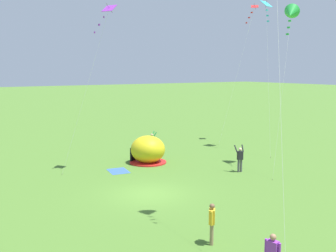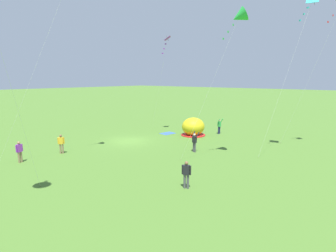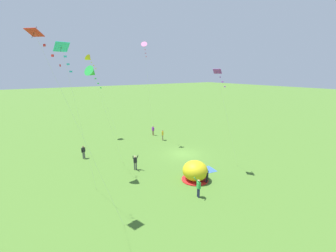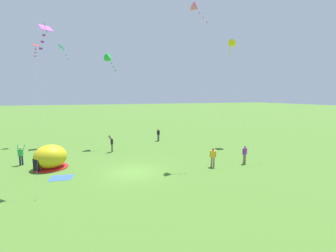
{
  "view_description": "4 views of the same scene",
  "coord_description": "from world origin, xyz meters",
  "px_view_note": "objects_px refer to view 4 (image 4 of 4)",
  "views": [
    {
      "loc": [
        18.98,
        -10.8,
        7.12
      ],
      "look_at": [
        1.05,
        0.61,
        4.03
      ],
      "focal_mm": 42.0,
      "sensor_mm": 36.0,
      "label": 1
    },
    {
      "loc": [
        18.37,
        20.52,
        6.62
      ],
      "look_at": [
        -0.92,
        4.59,
        2.03
      ],
      "focal_mm": 28.0,
      "sensor_mm": 36.0,
      "label": 2
    },
    {
      "loc": [
        -22.98,
        18.16,
        11.16
      ],
      "look_at": [
        1.84,
        1.36,
        3.82
      ],
      "focal_mm": 24.0,
      "sensor_mm": 36.0,
      "label": 3
    },
    {
      "loc": [
        -3.68,
        -18.12,
        6.43
      ],
      "look_at": [
        3.8,
        1.79,
        3.53
      ],
      "focal_mm": 24.0,
      "sensor_mm": 36.0,
      "label": 4
    }
  ],
  "objects_px": {
    "kite_pink": "(196,8)",
    "kite_green": "(109,59)",
    "person_strolling": "(245,153)",
    "kite_red": "(36,50)",
    "kite_yellow": "(231,44)",
    "popup_tent": "(50,157)",
    "kite_cyan": "(62,50)",
    "person_flying_kite": "(112,143)",
    "person_arms_raised": "(21,155)",
    "kite_purple": "(45,33)",
    "person_center_field": "(158,134)",
    "person_watching_sky": "(213,156)"
  },
  "relations": [
    {
      "from": "popup_tent",
      "to": "kite_red",
      "type": "bearing_deg",
      "value": 101.21
    },
    {
      "from": "kite_pink",
      "to": "kite_green",
      "type": "height_order",
      "value": "kite_pink"
    },
    {
      "from": "kite_purple",
      "to": "person_watching_sky",
      "type": "bearing_deg",
      "value": -5.63
    },
    {
      "from": "person_watching_sky",
      "to": "kite_yellow",
      "type": "xyz_separation_m",
      "value": [
        7.89,
        8.79,
        12.13
      ]
    },
    {
      "from": "popup_tent",
      "to": "kite_yellow",
      "type": "distance_m",
      "value": 25.08
    },
    {
      "from": "kite_purple",
      "to": "kite_green",
      "type": "xyz_separation_m",
      "value": [
        5.63,
        11.54,
        0.28
      ]
    },
    {
      "from": "person_watching_sky",
      "to": "person_center_field",
      "type": "relative_size",
      "value": 1.0
    },
    {
      "from": "kite_yellow",
      "to": "kite_pink",
      "type": "distance_m",
      "value": 10.08
    },
    {
      "from": "person_center_field",
      "to": "person_arms_raised",
      "type": "bearing_deg",
      "value": -158.12
    },
    {
      "from": "person_center_field",
      "to": "kite_purple",
      "type": "height_order",
      "value": "kite_purple"
    },
    {
      "from": "person_arms_raised",
      "to": "person_strolling",
      "type": "xyz_separation_m",
      "value": [
        19.8,
        -6.86,
        -0.03
      ]
    },
    {
      "from": "person_arms_raised",
      "to": "kite_yellow",
      "type": "distance_m",
      "value": 27.22
    },
    {
      "from": "popup_tent",
      "to": "kite_cyan",
      "type": "distance_m",
      "value": 16.1
    },
    {
      "from": "popup_tent",
      "to": "kite_cyan",
      "type": "bearing_deg",
      "value": 86.33
    },
    {
      "from": "popup_tent",
      "to": "person_center_field",
      "type": "xyz_separation_m",
      "value": [
        12.76,
        8.15,
        -0.03
      ]
    },
    {
      "from": "person_arms_raised",
      "to": "person_strolling",
      "type": "distance_m",
      "value": 20.96
    },
    {
      "from": "person_watching_sky",
      "to": "kite_red",
      "type": "relative_size",
      "value": 0.13
    },
    {
      "from": "kite_yellow",
      "to": "kite_green",
      "type": "xyz_separation_m",
      "value": [
        -15.29,
        4.04,
        -2.1
      ]
    },
    {
      "from": "person_arms_raised",
      "to": "person_strolling",
      "type": "bearing_deg",
      "value": -19.12
    },
    {
      "from": "popup_tent",
      "to": "kite_purple",
      "type": "bearing_deg",
      "value": -78.78
    },
    {
      "from": "popup_tent",
      "to": "person_center_field",
      "type": "distance_m",
      "value": 15.14
    },
    {
      "from": "person_strolling",
      "to": "kite_green",
      "type": "height_order",
      "value": "kite_green"
    },
    {
      "from": "kite_green",
      "to": "popup_tent",
      "type": "bearing_deg",
      "value": -128.08
    },
    {
      "from": "person_center_field",
      "to": "kite_pink",
      "type": "distance_m",
      "value": 16.82
    },
    {
      "from": "person_strolling",
      "to": "person_center_field",
      "type": "xyz_separation_m",
      "value": [
        -4.35,
        13.07,
        0.0
      ]
    },
    {
      "from": "popup_tent",
      "to": "kite_purple",
      "type": "relative_size",
      "value": 0.25
    },
    {
      "from": "kite_red",
      "to": "kite_green",
      "type": "bearing_deg",
      "value": -29.0
    },
    {
      "from": "kite_yellow",
      "to": "kite_pink",
      "type": "height_order",
      "value": "kite_pink"
    },
    {
      "from": "person_watching_sky",
      "to": "kite_yellow",
      "type": "height_order",
      "value": "kite_yellow"
    },
    {
      "from": "person_flying_kite",
      "to": "kite_purple",
      "type": "relative_size",
      "value": 0.17
    },
    {
      "from": "person_arms_raised",
      "to": "kite_cyan",
      "type": "relative_size",
      "value": 0.14
    },
    {
      "from": "person_center_field",
      "to": "kite_cyan",
      "type": "relative_size",
      "value": 0.13
    },
    {
      "from": "kite_red",
      "to": "kite_purple",
      "type": "bearing_deg",
      "value": -78.79
    },
    {
      "from": "kite_red",
      "to": "popup_tent",
      "type": "bearing_deg",
      "value": -78.79
    },
    {
      "from": "kite_red",
      "to": "kite_green",
      "type": "relative_size",
      "value": 1.14
    },
    {
      "from": "person_flying_kite",
      "to": "kite_green",
      "type": "height_order",
      "value": "kite_green"
    },
    {
      "from": "person_flying_kite",
      "to": "kite_cyan",
      "type": "relative_size",
      "value": 0.14
    },
    {
      "from": "person_strolling",
      "to": "kite_pink",
      "type": "relative_size",
      "value": 0.11
    },
    {
      "from": "person_center_field",
      "to": "person_flying_kite",
      "type": "xyz_separation_m",
      "value": [
        -6.95,
        -4.07,
        0.03
      ]
    },
    {
      "from": "person_center_field",
      "to": "kite_red",
      "type": "height_order",
      "value": "kite_red"
    },
    {
      "from": "kite_cyan",
      "to": "kite_green",
      "type": "height_order",
      "value": "kite_cyan"
    },
    {
      "from": "person_arms_raised",
      "to": "kite_purple",
      "type": "bearing_deg",
      "value": -58.04
    },
    {
      "from": "kite_cyan",
      "to": "kite_yellow",
      "type": "relative_size",
      "value": 0.95
    },
    {
      "from": "popup_tent",
      "to": "kite_purple",
      "type": "xyz_separation_m",
      "value": [
        0.69,
        -3.48,
        9.71
      ]
    },
    {
      "from": "person_watching_sky",
      "to": "kite_purple",
      "type": "height_order",
      "value": "kite_purple"
    },
    {
      "from": "kite_pink",
      "to": "kite_green",
      "type": "xyz_separation_m",
      "value": [
        -7.06,
        9.64,
        -3.67
      ]
    },
    {
      "from": "kite_pink",
      "to": "person_watching_sky",
      "type": "bearing_deg",
      "value": -84.02
    },
    {
      "from": "person_center_field",
      "to": "kite_cyan",
      "type": "xyz_separation_m",
      "value": [
        -12.02,
        3.29,
        11.33
      ]
    },
    {
      "from": "person_watching_sky",
      "to": "person_flying_kite",
      "type": "xyz_separation_m",
      "value": [
        -7.91,
        8.84,
        0.03
      ]
    },
    {
      "from": "person_flying_kite",
      "to": "kite_pink",
      "type": "xyz_separation_m",
      "value": [
        7.57,
        -5.66,
        13.67
      ]
    }
  ]
}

